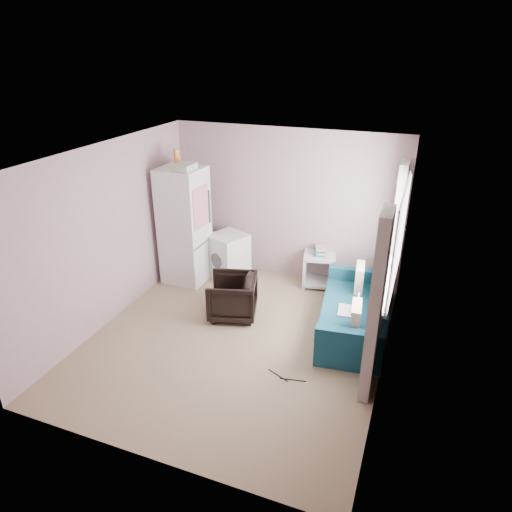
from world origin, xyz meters
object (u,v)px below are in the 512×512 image
(side_table, at_px, (319,267))
(sofa, at_px, (356,314))
(fridge, at_px, (185,225))
(armchair, at_px, (232,295))
(washing_machine, at_px, (229,255))

(side_table, relative_size, sofa, 0.36)
(fridge, bearing_deg, armchair, -32.78)
(fridge, distance_m, side_table, 2.30)
(side_table, bearing_deg, armchair, -124.49)
(washing_machine, xyz_separation_m, side_table, (1.51, 0.26, -0.08))
(side_table, bearing_deg, sofa, -56.00)
(sofa, bearing_deg, side_table, 117.19)
(armchair, xyz_separation_m, sofa, (1.76, 0.18, -0.05))
(washing_machine, height_order, sofa, sofa)
(washing_machine, bearing_deg, side_table, 33.54)
(side_table, distance_m, sofa, 1.45)
(side_table, xyz_separation_m, sofa, (0.81, -1.20, -0.03))
(armchair, bearing_deg, sofa, 79.85)
(armchair, xyz_separation_m, fridge, (-1.17, 0.79, 0.63))
(washing_machine, bearing_deg, sofa, 1.67)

